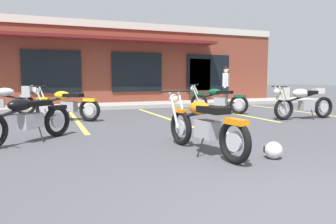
{
  "coord_description": "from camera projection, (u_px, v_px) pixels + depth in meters",
  "views": [
    {
      "loc": [
        -2.1,
        -1.75,
        1.21
      ],
      "look_at": [
        0.1,
        3.85,
        0.55
      ],
      "focal_mm": 33.72,
      "sensor_mm": 36.0,
      "label": 1
    }
  ],
  "objects": [
    {
      "name": "helmet_on_pavement",
      "position": [
        273.0,
        150.0,
        4.7
      ],
      "size": [
        0.26,
        0.26,
        0.26
      ],
      "color": "silver",
      "rests_on": "ground_plane"
    },
    {
      "name": "person_in_shorts_foreground",
      "position": [
        226.0,
        84.0,
        13.1
      ],
      "size": [
        0.46,
        0.52,
        1.68
      ],
      "color": "black",
      "rests_on": "ground_plane"
    },
    {
      "name": "sidewalk_kerb",
      "position": [
        101.0,
        106.0,
        12.67
      ],
      "size": [
        22.0,
        1.8,
        0.14
      ],
      "primitive_type": "cube",
      "color": "#A8A59E",
      "rests_on": "ground_plane"
    },
    {
      "name": "ground_plane",
      "position": [
        169.0,
        143.0,
        5.82
      ],
      "size": [
        80.0,
        80.0,
        0.0
      ],
      "primitive_type": "plane",
      "color": "#47474C"
    },
    {
      "name": "motorcycle_blue_standard",
      "position": [
        301.0,
        101.0,
        9.14
      ],
      "size": [
        2.11,
        0.66,
        0.98
      ],
      "color": "black",
      "rests_on": "ground_plane"
    },
    {
      "name": "motorcycle_black_cruiser",
      "position": [
        218.0,
        100.0,
        10.8
      ],
      "size": [
        1.52,
        1.76,
        0.98
      ],
      "color": "black",
      "rests_on": "ground_plane"
    },
    {
      "name": "motorcycle_foreground_classic",
      "position": [
        204.0,
        124.0,
        5.03
      ],
      "size": [
        0.72,
        2.1,
        0.98
      ],
      "color": "black",
      "rests_on": "ground_plane"
    },
    {
      "name": "brick_storefront_building",
      "position": [
        88.0,
        66.0,
        15.96
      ],
      "size": [
        17.71,
        6.74,
        3.6
      ],
      "color": "brown",
      "rests_on": "ground_plane"
    },
    {
      "name": "motorcycle_silver_naked",
      "position": [
        4.0,
        99.0,
        9.98
      ],
      "size": [
        2.11,
        0.68,
        0.98
      ],
      "color": "black",
      "rests_on": "ground_plane"
    },
    {
      "name": "motorcycle_red_sportbike",
      "position": [
        66.0,
        104.0,
        8.89
      ],
      "size": [
        1.78,
        1.49,
        0.98
      ],
      "color": "black",
      "rests_on": "ground_plane"
    },
    {
      "name": "motorcycle_orange_scrambler",
      "position": [
        26.0,
        118.0,
        5.82
      ],
      "size": [
        1.72,
        1.57,
        0.98
      ],
      "color": "black",
      "rests_on": "ground_plane"
    },
    {
      "name": "painted_stall_lines",
      "position": [
        121.0,
        118.0,
        9.35
      ],
      "size": [
        12.89,
        4.8,
        0.01
      ],
      "color": "#DBCC4C",
      "rests_on": "ground_plane"
    }
  ]
}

